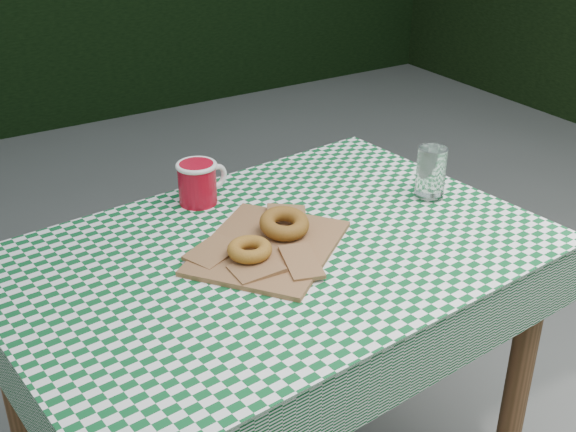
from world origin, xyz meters
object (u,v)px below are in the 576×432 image
object	(u,v)px
table	(277,391)
paper_bag	(268,246)
drinking_glass	(431,173)
coffee_mug	(197,183)

from	to	relation	value
table	paper_bag	distance (m)	0.39
paper_bag	drinking_glass	distance (m)	0.45
coffee_mug	drinking_glass	world-z (taller)	drinking_glass
table	paper_bag	size ratio (longest dim) A/B	3.43
coffee_mug	table	bearing A→B (deg)	-93.75
table	drinking_glass	distance (m)	0.62
paper_bag	table	bearing A→B (deg)	-14.43
coffee_mug	drinking_glass	bearing A→B (deg)	-40.87
table	paper_bag	world-z (taller)	paper_bag
table	coffee_mug	distance (m)	0.52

